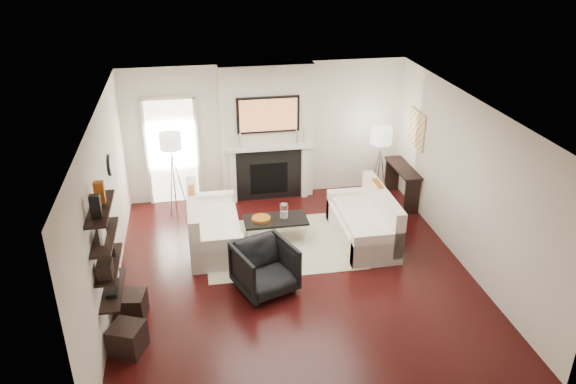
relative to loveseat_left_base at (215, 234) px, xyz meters
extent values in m
plane|color=black|center=(1.19, -1.12, -0.21)|extent=(6.00, 6.00, 0.00)
plane|color=white|center=(1.19, -1.12, 2.49)|extent=(6.00, 6.00, 0.00)
plane|color=silver|center=(1.19, 1.88, 1.14)|extent=(5.50, 0.00, 5.50)
plane|color=silver|center=(1.19, -4.12, 1.14)|extent=(5.50, 0.00, 5.50)
plane|color=silver|center=(-1.56, -1.12, 1.14)|extent=(0.00, 6.00, 6.00)
plane|color=silver|center=(3.94, -1.12, 1.14)|extent=(0.00, 6.00, 6.00)
cube|color=silver|center=(1.19, 1.76, 1.14)|extent=(1.80, 0.25, 2.70)
cube|color=black|center=(1.19, 1.62, 0.31)|extent=(1.30, 0.02, 1.04)
cube|color=black|center=(1.19, 1.62, 0.24)|extent=(0.75, 0.02, 0.65)
cube|color=white|center=(0.47, 1.59, 0.34)|extent=(0.12, 0.08, 1.10)
cube|color=white|center=(1.91, 1.59, 0.34)|extent=(0.12, 0.08, 1.10)
cube|color=white|center=(1.19, 1.57, 0.91)|extent=(1.70, 0.18, 0.07)
cube|color=black|center=(1.19, 1.60, 1.57)|extent=(1.20, 0.06, 0.70)
cube|color=#BF723F|center=(1.19, 1.57, 1.57)|extent=(1.10, 0.00, 0.62)
cylinder|color=silver|center=(0.64, 1.58, 1.09)|extent=(0.04, 0.04, 0.30)
cylinder|color=silver|center=(0.51, 1.58, 1.06)|extent=(0.04, 0.04, 0.24)
cylinder|color=silver|center=(1.74, 1.58, 1.09)|extent=(0.04, 0.04, 0.30)
cylinder|color=silver|center=(1.87, 1.58, 1.06)|extent=(0.04, 0.04, 0.24)
cube|color=white|center=(-0.66, 1.86, 0.84)|extent=(0.90, 0.02, 2.10)
cube|color=white|center=(-1.14, 1.84, 0.84)|extent=(0.06, 0.06, 2.16)
cube|color=white|center=(-0.18, 1.84, 0.84)|extent=(0.06, 0.06, 2.16)
cube|color=white|center=(-0.66, 1.84, 1.92)|extent=(1.02, 0.06, 0.06)
cube|color=#BEB79C|center=(1.12, -0.23, -0.20)|extent=(2.60, 2.00, 0.01)
cube|color=white|center=(0.00, 0.00, 0.00)|extent=(0.85, 1.80, 0.42)
cube|color=white|center=(-0.33, 0.00, 0.32)|extent=(0.18, 1.80, 0.80)
cube|color=white|center=(0.00, -0.81, 0.09)|extent=(0.85, 0.18, 0.60)
cube|color=white|center=(0.00, 0.81, 0.09)|extent=(0.85, 0.18, 0.60)
cube|color=white|center=(0.05, 0.00, 0.26)|extent=(0.63, 1.44, 0.10)
cube|color=#9E4E13|center=(-0.33, 0.30, 0.52)|extent=(0.10, 0.42, 0.42)
cube|color=black|center=(-0.33, -0.30, 0.51)|extent=(0.10, 0.40, 0.40)
cube|color=white|center=(2.55, -0.31, 0.00)|extent=(0.85, 1.80, 0.42)
cube|color=white|center=(2.89, -0.31, 0.32)|extent=(0.18, 1.80, 0.80)
cube|color=white|center=(2.55, -1.12, 0.09)|extent=(0.85, 0.18, 0.60)
cube|color=white|center=(2.55, 0.50, 0.09)|extent=(0.85, 0.18, 0.60)
cube|color=white|center=(2.50, -0.31, 0.26)|extent=(0.63, 1.44, 0.10)
cube|color=#9E4E13|center=(2.89, -0.01, 0.52)|extent=(0.10, 0.42, 0.42)
cube|color=black|center=(2.89, -0.61, 0.51)|extent=(0.10, 0.40, 0.40)
cube|color=black|center=(1.06, -0.04, 0.19)|extent=(1.10, 0.55, 0.04)
cylinder|color=silver|center=(0.56, -0.26, -0.02)|extent=(0.02, 0.02, 0.38)
cylinder|color=silver|center=(1.56, -0.26, -0.02)|extent=(0.02, 0.02, 0.38)
cylinder|color=silver|center=(0.56, 0.18, -0.02)|extent=(0.02, 0.02, 0.38)
cylinder|color=silver|center=(1.56, 0.18, -0.02)|extent=(0.02, 0.02, 0.38)
cylinder|color=white|center=(1.21, -0.04, 0.35)|extent=(0.15, 0.15, 0.26)
cylinder|color=white|center=(1.21, -0.04, 0.29)|extent=(0.09, 0.09, 0.13)
cylinder|color=orange|center=(0.81, -0.04, 0.24)|extent=(0.32, 0.32, 0.05)
imported|color=black|center=(0.67, -1.47, 0.21)|extent=(1.03, 1.00, 0.84)
cylinder|color=silver|center=(-0.66, 1.37, 0.39)|extent=(0.02, 0.02, 1.20)
cylinder|color=white|center=(-0.66, 1.37, 1.24)|extent=(0.40, 0.40, 0.30)
cylinder|color=silver|center=(-0.55, 1.37, 0.39)|extent=(0.25, 0.02, 1.23)
cylinder|color=silver|center=(-0.71, 1.47, 0.39)|extent=(0.14, 0.22, 1.23)
cylinder|color=silver|center=(-0.71, 1.28, 0.39)|extent=(0.14, 0.22, 1.23)
cylinder|color=silver|center=(3.24, 0.97, 0.39)|extent=(0.02, 0.02, 1.20)
cylinder|color=white|center=(3.24, 0.97, 1.24)|extent=(0.40, 0.40, 0.30)
cylinder|color=silver|center=(3.35, 0.97, 0.39)|extent=(0.25, 0.02, 1.23)
cylinder|color=silver|center=(3.19, 1.06, 0.39)|extent=(0.14, 0.22, 1.23)
cylinder|color=silver|center=(3.19, 0.87, 0.39)|extent=(0.14, 0.22, 1.23)
cube|color=black|center=(3.76, 1.02, 0.52)|extent=(0.35, 1.20, 0.04)
cube|color=black|center=(3.76, 0.47, 0.14)|extent=(0.30, 0.04, 0.71)
cube|color=black|center=(3.76, 1.57, 0.14)|extent=(0.30, 0.04, 0.71)
cube|color=tan|center=(3.92, 0.93, 1.34)|extent=(0.03, 0.70, 0.70)
cube|color=black|center=(-1.43, -2.12, 0.49)|extent=(0.25, 1.00, 0.03)
cube|color=black|center=(-1.43, -2.12, 0.89)|extent=(0.25, 1.00, 0.04)
cube|color=black|center=(-1.43, -2.12, 1.29)|extent=(0.25, 1.00, 0.04)
cube|color=black|center=(-1.43, -2.12, 1.69)|extent=(0.25, 1.00, 0.04)
cube|color=black|center=(-1.43, -2.37, 1.85)|extent=(0.12, 0.10, 0.28)
cube|color=#9E4E13|center=(-1.43, -1.99, 1.85)|extent=(0.12, 0.10, 0.28)
cube|color=white|center=(-1.43, -2.21, 1.42)|extent=(0.04, 0.30, 0.22)
cube|color=black|center=(-1.43, -1.87, 1.40)|extent=(0.04, 0.22, 0.18)
cube|color=black|center=(-1.43, -2.42, 1.01)|extent=(0.18, 0.25, 0.20)
cube|color=black|center=(-1.43, -1.93, 0.97)|extent=(0.15, 0.12, 0.12)
cube|color=black|center=(-1.43, -2.24, 0.53)|extent=(0.14, 0.20, 0.05)
cube|color=white|center=(-1.43, -1.83, 0.60)|extent=(0.10, 0.10, 0.18)
cylinder|color=black|center=(-1.54, -0.22, 1.49)|extent=(0.04, 0.34, 0.34)
cylinder|color=white|center=(-1.51, -0.22, 1.49)|extent=(0.01, 0.29, 0.29)
cube|color=black|center=(-1.28, -1.82, -0.01)|extent=(0.46, 0.46, 0.40)
cube|color=black|center=(-1.28, -2.52, -0.01)|extent=(0.52, 0.52, 0.40)
camera|label=1|loc=(-0.25, -8.51, 4.82)|focal=35.00mm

